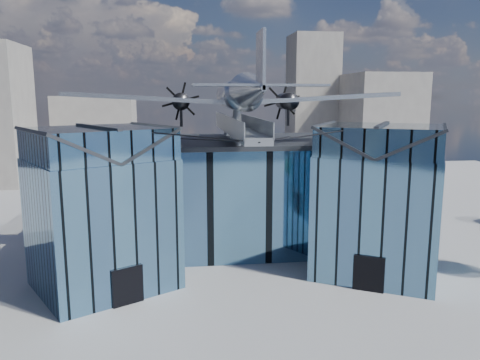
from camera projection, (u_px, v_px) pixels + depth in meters
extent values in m
plane|color=gray|center=(243.00, 274.00, 37.09)|extent=(120.00, 120.00, 0.00)
cube|color=teal|center=(231.00, 192.00, 45.05)|extent=(28.00, 14.00, 9.50)
cube|color=#272A2F|center=(230.00, 141.00, 44.18)|extent=(28.00, 14.00, 0.40)
cube|color=teal|center=(102.00, 224.00, 33.95)|extent=(11.79, 11.43, 9.50)
cube|color=teal|center=(98.00, 143.00, 32.92)|extent=(11.56, 11.20, 2.20)
cube|color=#272A2F|center=(65.00, 145.00, 31.58)|extent=(7.98, 9.23, 2.40)
cube|color=#272A2F|center=(128.00, 141.00, 34.27)|extent=(7.98, 9.23, 2.40)
cube|color=#272A2F|center=(97.00, 127.00, 32.72)|extent=(4.30, 7.10, 0.18)
cube|color=black|center=(128.00, 286.00, 31.38)|extent=(2.03, 1.32, 2.60)
cube|color=black|center=(158.00, 214.00, 36.64)|extent=(0.34, 0.34, 9.50)
cube|color=teal|center=(378.00, 214.00, 36.63)|extent=(11.79, 11.43, 9.50)
cube|color=teal|center=(382.00, 140.00, 35.60)|extent=(11.56, 11.20, 2.20)
cube|color=#272A2F|center=(352.00, 139.00, 36.45)|extent=(7.98, 9.23, 2.40)
cube|color=#272A2F|center=(413.00, 141.00, 34.76)|extent=(7.98, 9.23, 2.40)
cube|color=#272A2F|center=(382.00, 125.00, 35.40)|extent=(4.30, 7.10, 0.18)
cube|color=black|center=(369.00, 274.00, 33.55)|extent=(2.03, 1.32, 2.60)
cube|color=black|center=(321.00, 209.00, 38.33)|extent=(0.34, 0.34, 9.50)
cube|color=gray|center=(238.00, 130.00, 38.57)|extent=(1.80, 21.00, 0.50)
cube|color=gray|center=(227.00, 123.00, 38.34)|extent=(0.08, 21.00, 1.10)
cube|color=gray|center=(248.00, 122.00, 38.57)|extent=(0.08, 21.00, 1.10)
cylinder|color=gray|center=(226.00, 131.00, 47.96)|extent=(0.44, 0.44, 1.35)
cylinder|color=gray|center=(233.00, 135.00, 42.11)|extent=(0.44, 0.44, 1.35)
cylinder|color=gray|center=(238.00, 139.00, 38.20)|extent=(0.44, 0.44, 1.35)
cylinder|color=gray|center=(237.00, 119.00, 38.89)|extent=(0.70, 0.70, 1.40)
cylinder|color=black|center=(172.00, 134.00, 30.53)|extent=(10.55, 6.08, 0.69)
cylinder|color=black|center=(328.00, 133.00, 31.87)|extent=(10.55, 6.08, 0.69)
cylinder|color=black|center=(203.00, 140.00, 36.33)|extent=(6.09, 17.04, 1.19)
cylinder|color=black|center=(278.00, 139.00, 37.10)|extent=(6.09, 17.04, 1.19)
cylinder|color=#AFB5BC|center=(237.00, 95.00, 38.55)|extent=(2.50, 11.00, 2.50)
sphere|color=#AFB5BC|center=(230.00, 95.00, 43.92)|extent=(2.50, 2.50, 2.50)
cube|color=black|center=(231.00, 87.00, 42.82)|extent=(1.60, 1.40, 0.50)
cone|color=#AFB5BC|center=(254.00, 89.00, 29.71)|extent=(2.50, 7.00, 2.50)
cube|color=#AFB5BC|center=(261.00, 61.00, 27.19)|extent=(0.18, 2.40, 3.40)
cube|color=#AFB5BC|center=(260.00, 85.00, 27.53)|extent=(8.00, 1.80, 0.14)
cube|color=#AFB5BC|center=(152.00, 98.00, 38.69)|extent=(14.00, 3.20, 1.08)
cylinder|color=black|center=(181.00, 101.00, 39.62)|extent=(1.44, 3.20, 1.44)
cone|color=black|center=(181.00, 101.00, 41.38)|extent=(0.70, 0.70, 0.70)
cube|color=black|center=(181.00, 101.00, 41.53)|extent=(1.05, 0.06, 3.33)
cube|color=black|center=(181.00, 101.00, 41.53)|extent=(2.53, 0.06, 2.53)
cube|color=black|center=(181.00, 101.00, 41.53)|extent=(3.33, 0.06, 1.05)
cylinder|color=black|center=(181.00, 116.00, 39.25)|extent=(0.24, 0.24, 1.75)
cube|color=#AFB5BC|center=(316.00, 98.00, 40.47)|extent=(14.00, 3.20, 1.08)
cylinder|color=black|center=(287.00, 101.00, 40.80)|extent=(1.44, 3.20, 1.44)
cone|color=black|center=(282.00, 101.00, 42.55)|extent=(0.70, 0.70, 0.70)
cube|color=black|center=(282.00, 101.00, 42.70)|extent=(1.05, 0.06, 3.33)
cube|color=black|center=(282.00, 101.00, 42.70)|extent=(2.53, 0.06, 2.53)
cube|color=black|center=(282.00, 101.00, 42.70)|extent=(3.33, 0.06, 1.05)
cylinder|color=black|center=(288.00, 116.00, 40.43)|extent=(0.24, 0.24, 1.75)
cube|color=gray|center=(379.00, 123.00, 86.47)|extent=(12.00, 14.00, 18.00)
cube|color=gray|center=(97.00, 134.00, 87.01)|extent=(14.00, 10.00, 14.00)
cube|color=gray|center=(312.00, 101.00, 94.26)|extent=(9.00, 9.00, 26.00)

